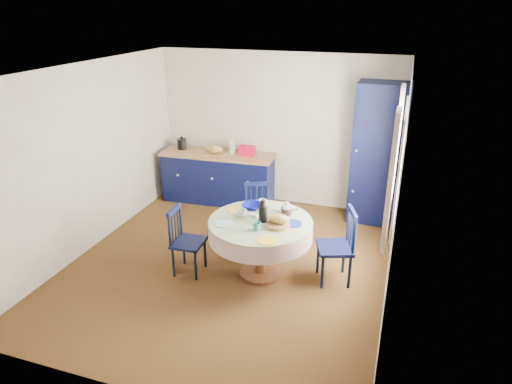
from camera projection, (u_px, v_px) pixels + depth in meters
floor at (229, 264)px, 6.02m from camera, size 4.50×4.50×0.00m
ceiling at (223, 70)px, 5.06m from camera, size 4.50×4.50×0.00m
wall_back at (277, 130)px, 7.51m from camera, size 4.00×0.02×2.50m
wall_left at (88, 159)px, 6.12m from camera, size 0.02×4.50×2.50m
wall_right at (397, 196)px, 4.96m from camera, size 0.02×4.50×2.50m
window at (397, 163)px, 5.13m from camera, size 0.10×1.74×1.45m
kitchen_counter at (218, 176)px, 7.78m from camera, size 1.95×0.70×1.10m
pantry_cabinet at (378, 154)px, 6.87m from camera, size 0.76×0.56×2.15m
dining_table at (261, 230)px, 5.53m from camera, size 1.26×1.26×1.04m
chair_left at (186, 240)px, 5.70m from camera, size 0.39×0.41×0.88m
chair_far at (258, 213)px, 6.48m from camera, size 0.50×0.49×0.85m
chair_right at (338, 246)px, 5.49m from camera, size 0.53×0.54×0.95m
mug_a at (242, 213)px, 5.56m from camera, size 0.13×0.13×0.10m
mug_b at (257, 226)px, 5.24m from camera, size 0.11×0.11×0.10m
mug_c at (287, 212)px, 5.59m from camera, size 0.14×0.14×0.11m
mug_d at (263, 203)px, 5.85m from camera, size 0.10×0.10×0.10m
cobalt_bowl at (253, 206)px, 5.80m from camera, size 0.26×0.26×0.06m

